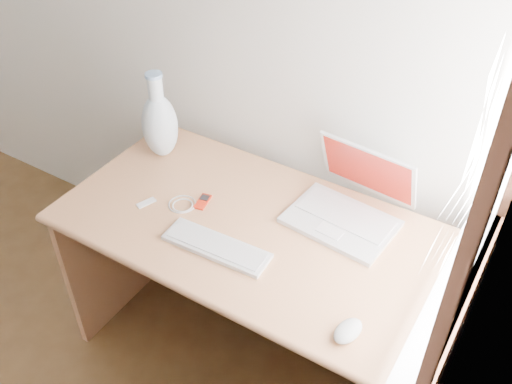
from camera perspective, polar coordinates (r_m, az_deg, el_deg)
The scene contains 9 objects.
window at distance 1.52m, azimuth 23.06°, elevation 1.26°, with size 0.11×0.99×1.10m.
desk at distance 2.22m, azimuth 1.63°, elevation -6.49°, with size 1.45×0.73×0.77m.
laptop at distance 2.05m, azimuth 9.15°, elevation -1.17°, with size 0.39×0.34×0.25m.
external_keyboard at distance 1.94m, azimuth -3.98°, elevation -5.45°, with size 0.38×0.13×0.02m.
mouse at distance 1.71m, azimuth 9.18°, elevation -13.55°, with size 0.07×0.11×0.04m, color silver.
ipod at distance 2.12m, azimuth -5.35°, elevation -0.96°, with size 0.06×0.09×0.01m.
cable_coil at distance 2.12m, azimuth -7.39°, elevation -1.22°, with size 0.10×0.10×0.01m, color white.
remote at distance 2.15m, azimuth -10.92°, elevation -1.06°, with size 0.03×0.07×0.01m, color white.
vase at distance 2.31m, azimuth -9.62°, elevation 6.79°, with size 0.14×0.14×0.37m.
Camera 1 is at (1.79, 0.05, 2.14)m, focal length 40.00 mm.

